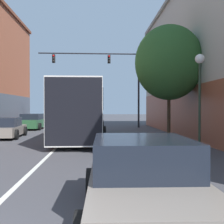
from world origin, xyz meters
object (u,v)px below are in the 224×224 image
object	(u,v)px
parked_car_left_near	(40,120)
parked_car_left_far	(33,122)
traffic_signal_gantry	(110,72)
street_lamp	(200,87)
bus	(81,109)
street_tree_near	(169,63)
parked_car_left_mid	(6,128)
hatchback_foreground	(143,179)

from	to	relation	value
parked_car_left_near	parked_car_left_far	bearing A→B (deg)	-171.25
traffic_signal_gantry	street_lamp	distance (m)	15.35
parked_car_left_near	traffic_signal_gantry	bearing A→B (deg)	-114.37
bus	street_tree_near	distance (m)	5.90
parked_car_left_mid	parked_car_left_far	distance (m)	6.89
hatchback_foreground	parked_car_left_near	distance (m)	25.70
street_tree_near	parked_car_left_mid	bearing A→B (deg)	167.98
hatchback_foreground	street_tree_near	bearing A→B (deg)	-16.49
parked_car_left_near	traffic_signal_gantry	xyz separation A→B (m)	(7.61, -3.84, 4.84)
parked_car_left_near	street_lamp	distance (m)	21.58
hatchback_foreground	parked_car_left_far	distance (m)	20.40
bus	parked_car_left_mid	world-z (taller)	bus
street_tree_near	bus	bearing A→B (deg)	165.80
bus	street_tree_near	size ratio (longest dim) A/B	1.52
hatchback_foreground	parked_car_left_far	xyz separation A→B (m)	(-6.63, 19.30, 0.04)
parked_car_left_near	street_tree_near	distance (m)	18.23
street_lamp	parked_car_left_mid	bearing A→B (deg)	147.52
bus	parked_car_left_near	distance (m)	14.21
traffic_signal_gantry	street_lamp	bearing A→B (deg)	-78.52
parked_car_left_far	street_lamp	size ratio (longest dim) A/B	1.00
hatchback_foreground	parked_car_left_far	bearing A→B (deg)	20.17
hatchback_foreground	bus	bearing A→B (deg)	10.11
bus	hatchback_foreground	world-z (taller)	bus
parked_car_left_mid	parked_car_left_far	bearing A→B (deg)	-3.94
parked_car_left_mid	traffic_signal_gantry	size ratio (longest dim) A/B	0.42
bus	hatchback_foreground	bearing A→B (deg)	-170.89
parked_car_left_far	street_tree_near	size ratio (longest dim) A/B	0.62
parked_car_left_far	traffic_signal_gantry	bearing A→B (deg)	-74.37
street_lamp	hatchback_foreground	bearing A→B (deg)	-119.50
parked_car_left_mid	traffic_signal_gantry	world-z (taller)	traffic_signal_gantry
hatchback_foreground	traffic_signal_gantry	size ratio (longest dim) A/B	0.40
street_tree_near	street_lamp	bearing A→B (deg)	-88.50
parked_car_left_mid	parked_car_left_far	size ratio (longest dim) A/B	0.99
bus	street_lamp	xyz separation A→B (m)	(5.21, -5.58, 0.94)
parked_car_left_far	street_tree_near	bearing A→B (deg)	-128.90
parked_car_left_mid	bus	bearing A→B (deg)	-103.35
bus	hatchback_foreground	distance (m)	11.78
parked_car_left_near	street_tree_near	xyz separation A→B (m)	(10.51, -14.37, 3.90)
traffic_signal_gantry	parked_car_left_far	bearing A→B (deg)	-167.72
bus	street_tree_near	world-z (taller)	street_tree_near
bus	parked_car_left_far	xyz separation A→B (m)	(-4.81, 7.71, -1.17)
parked_car_left_far	street_lamp	world-z (taller)	street_lamp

